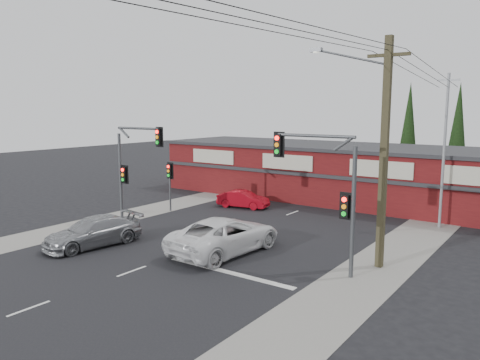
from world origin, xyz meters
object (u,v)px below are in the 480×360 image
Objects in this scene: red_sedan at (243,199)px; shop_building at (323,170)px; white_suv at (225,235)px; silver_suv at (93,232)px; utility_pole at (381,146)px.

shop_building is (2.77, 7.14, 1.52)m from red_sedan.
red_sedan is 7.81m from shop_building.
red_sedan is at bearing -55.52° from white_suv.
silver_suv is 0.19× the size of shop_building.
red_sedan is at bearing 95.38° from silver_suv.
white_suv is 0.23× the size of shop_building.
silver_suv is at bearing -157.43° from utility_pole.
utility_pole reaches higher than silver_suv.
red_sedan is at bearing 150.53° from utility_pole.
white_suv is 6.89m from silver_suv.
shop_building is at bearing 88.66° from silver_suv.
silver_suv is at bearing -100.42° from shop_building.
shop_building is 17.15m from utility_pole.
white_suv reaches higher than silver_suv.
white_suv is 8.46m from utility_pole.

